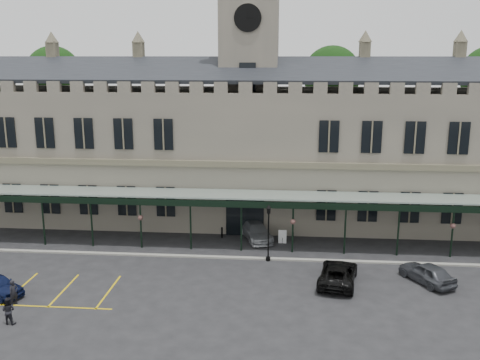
# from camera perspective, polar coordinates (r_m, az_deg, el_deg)

# --- Properties ---
(ground) EXTENTS (140.00, 140.00, 0.00)m
(ground) POSITION_cam_1_polar(r_m,az_deg,el_deg) (35.84, -0.83, -11.61)
(ground) COLOR black
(station_building) EXTENTS (60.00, 10.36, 17.30)m
(station_building) POSITION_cam_1_polar(r_m,az_deg,el_deg) (49.13, 0.99, 3.17)
(station_building) COLOR #696357
(station_building) RESTS_ON ground
(clock_tower) EXTENTS (5.60, 5.60, 24.80)m
(clock_tower) POSITION_cam_1_polar(r_m,az_deg,el_deg) (48.49, 1.02, 10.94)
(clock_tower) COLOR #696357
(clock_tower) RESTS_ON ground
(canopy) EXTENTS (50.00, 4.10, 4.30)m
(canopy) POSITION_cam_1_polar(r_m,az_deg,el_deg) (41.91, 0.17, -4.33)
(canopy) COLOR #8C9E93
(canopy) RESTS_ON ground
(kerb) EXTENTS (60.00, 0.40, 0.12)m
(kerb) POSITION_cam_1_polar(r_m,az_deg,el_deg) (40.85, -0.06, -8.30)
(kerb) COLOR gray
(kerb) RESTS_ON ground
(parking_markings) EXTENTS (16.00, 6.00, 0.01)m
(parking_markings) POSITION_cam_1_polar(r_m,az_deg,el_deg) (38.44, -22.74, -10.92)
(parking_markings) COLOR gold
(parking_markings) RESTS_ON ground
(tree_behind_left) EXTENTS (6.00, 6.00, 16.00)m
(tree_behind_left) POSITION_cam_1_polar(r_m,az_deg,el_deg) (62.71, -19.22, 10.48)
(tree_behind_left) COLOR #332314
(tree_behind_left) RESTS_ON ground
(tree_behind_mid) EXTENTS (6.00, 6.00, 16.00)m
(tree_behind_mid) POSITION_cam_1_polar(r_m,az_deg,el_deg) (57.59, 9.76, 10.83)
(tree_behind_mid) COLOR #332314
(tree_behind_mid) RESTS_ON ground
(lamp_post_mid) EXTENTS (0.41, 0.41, 4.37)m
(lamp_post_mid) POSITION_cam_1_polar(r_m,az_deg,el_deg) (39.64, 3.06, -5.10)
(lamp_post_mid) COLOR black
(lamp_post_mid) RESTS_ON ground
(sign_board) EXTENTS (0.66, 0.06, 1.14)m
(sign_board) POSITION_cam_1_polar(r_m,az_deg,el_deg) (43.97, 4.55, -6.06)
(sign_board) COLOR black
(sign_board) RESTS_ON ground
(bollard_left) EXTENTS (0.16, 0.16, 0.92)m
(bollard_left) POSITION_cam_1_polar(r_m,az_deg,el_deg) (45.17, -1.95, -5.62)
(bollard_left) COLOR black
(bollard_left) RESTS_ON ground
(bollard_right) EXTENTS (0.15, 0.15, 0.87)m
(bollard_right) POSITION_cam_1_polar(r_m,az_deg,el_deg) (44.32, 5.65, -6.09)
(bollard_right) COLOR black
(bollard_right) RESTS_ON ground
(car_taxi) EXTENTS (3.45, 5.14, 1.38)m
(car_taxi) POSITION_cam_1_polar(r_m,az_deg,el_deg) (44.78, 1.72, -5.48)
(car_taxi) COLOR #989A9F
(car_taxi) RESTS_ON ground
(car_van) EXTENTS (3.25, 5.42, 1.41)m
(car_van) POSITION_cam_1_polar(r_m,az_deg,el_deg) (37.06, 10.41, -9.78)
(car_van) COLOR black
(car_van) RESTS_ON ground
(car_right_a) EXTENTS (3.56, 4.44, 1.42)m
(car_right_a) POSITION_cam_1_polar(r_m,az_deg,el_deg) (38.68, 19.32, -9.32)
(car_right_a) COLOR #3D3F45
(car_right_a) RESTS_ON ground
(person_a) EXTENTS (0.62, 0.69, 1.58)m
(person_a) POSITION_cam_1_polar(r_m,az_deg,el_deg) (36.35, -23.00, -10.99)
(person_a) COLOR black
(person_a) RESTS_ON ground
(person_b) EXTENTS (0.82, 0.66, 1.61)m
(person_b) POSITION_cam_1_polar(r_m,az_deg,el_deg) (34.08, -23.47, -12.66)
(person_b) COLOR black
(person_b) RESTS_ON ground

